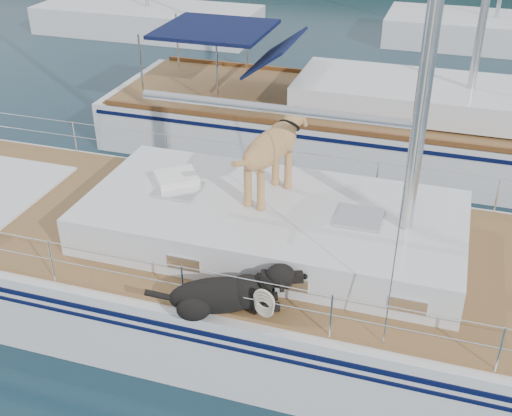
% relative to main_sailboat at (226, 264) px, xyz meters
% --- Properties ---
extents(ground, '(120.00, 120.00, 0.00)m').
position_rel_main_sailboat_xyz_m(ground, '(-0.10, 0.01, -0.69)').
color(ground, black).
rests_on(ground, ground).
extents(main_sailboat, '(12.00, 4.13, 14.01)m').
position_rel_main_sailboat_xyz_m(main_sailboat, '(0.00, 0.00, 0.00)').
color(main_sailboat, silver).
rests_on(main_sailboat, ground).
extents(neighbor_sailboat, '(11.00, 3.50, 13.30)m').
position_rel_main_sailboat_xyz_m(neighbor_sailboat, '(0.90, 6.07, -0.06)').
color(neighbor_sailboat, silver).
rests_on(neighbor_sailboat, ground).
extents(bg_boat_west, '(8.00, 3.00, 11.65)m').
position_rel_main_sailboat_xyz_m(bg_boat_west, '(-8.10, 14.01, -0.24)').
color(bg_boat_west, silver).
rests_on(bg_boat_west, ground).
extents(bg_boat_center, '(7.20, 3.00, 11.65)m').
position_rel_main_sailboat_xyz_m(bg_boat_center, '(3.90, 16.01, -0.24)').
color(bg_boat_center, silver).
rests_on(bg_boat_center, ground).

